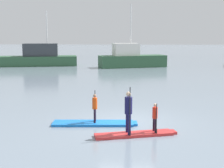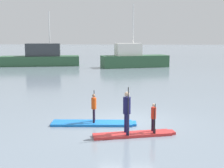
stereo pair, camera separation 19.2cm
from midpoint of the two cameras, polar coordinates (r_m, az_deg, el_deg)
ground_plane at (r=13.02m, az=3.07°, el=-7.03°), size 240.00×240.00×0.00m
paddleboard_near at (r=12.62m, az=-2.97°, el=-7.32°), size 3.48×0.93×0.10m
paddler_child_solo at (r=12.45m, az=-2.96°, el=-4.18°), size 0.21×0.41×1.29m
paddleboard_far at (r=11.27m, az=4.68°, el=-9.34°), size 3.05×1.25×0.10m
paddler_adult at (r=10.93m, az=3.29°, el=-4.83°), size 0.33×0.48×1.73m
paddler_child_front at (r=11.28m, az=8.25°, el=-5.98°), size 0.23×0.37×1.09m
fishing_boat_green_midground at (r=38.38m, az=-12.97°, el=4.87°), size 9.79×4.42×6.58m
motor_boat_small_navy at (r=35.65m, az=4.15°, el=4.75°), size 8.06×4.57×7.21m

